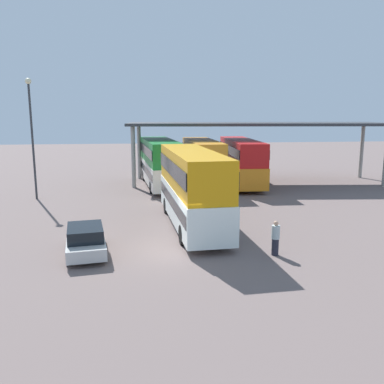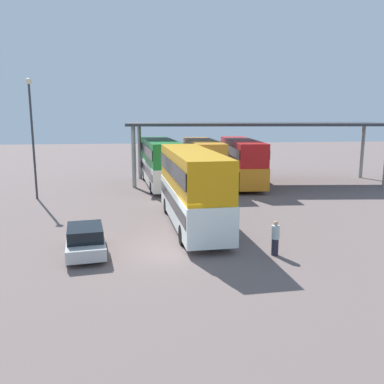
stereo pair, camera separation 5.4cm
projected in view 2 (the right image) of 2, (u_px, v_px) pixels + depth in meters
name	position (u px, v px, depth m)	size (l,w,h in m)	color
ground_plane	(173.00, 250.00, 19.53)	(140.00, 140.00, 0.00)	#6C5C58
double_decker_main	(192.00, 185.00, 23.25)	(3.11, 10.83, 4.36)	white
parked_hatchback	(85.00, 240.00, 18.89)	(2.29, 4.27, 1.35)	beige
double_decker_near_canopy	(160.00, 161.00, 36.08)	(3.45, 10.93, 4.13)	silver
double_decker_mid_row	(203.00, 161.00, 36.27)	(2.68, 10.13, 4.08)	white
double_decker_far_right	(242.00, 160.00, 37.34)	(2.95, 11.38, 4.06)	orange
depot_canopy	(257.00, 126.00, 37.59)	(23.95, 8.38, 5.58)	#33353A
lamppost_tall	(32.00, 126.00, 30.15)	(0.44, 0.44, 8.95)	#33353A
pedestrian_waiting	(275.00, 238.00, 18.65)	(0.38, 0.38, 1.63)	#262633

